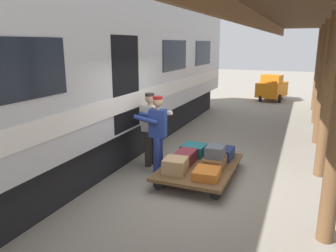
{
  "coord_description": "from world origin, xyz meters",
  "views": [
    {
      "loc": [
        -1.74,
        6.09,
        2.79
      ],
      "look_at": [
        0.74,
        0.12,
        1.15
      ],
      "focal_mm": 35.01,
      "sensor_mm": 36.0,
      "label": 1
    }
  ],
  "objects": [
    {
      "name": "ground_plane",
      "position": [
        0.0,
        0.0,
        0.0
      ],
      "size": [
        60.0,
        60.0,
        0.0
      ],
      "primitive_type": "plane",
      "color": "gray"
    },
    {
      "name": "train_car",
      "position": [
        3.24,
        0.0,
        2.06
      ],
      "size": [
        3.02,
        16.1,
        4.0
      ],
      "color": "#B7BABF",
      "rests_on": "ground_plane"
    },
    {
      "name": "luggage_cart",
      "position": [
        0.14,
        -0.18,
        0.25
      ],
      "size": [
        1.43,
        2.15,
        0.29
      ],
      "color": "brown",
      "rests_on": "ground_plane"
    },
    {
      "name": "suitcase_teal_softside",
      "position": [
        0.46,
        -0.78,
        0.41
      ],
      "size": [
        0.54,
        0.54,
        0.24
      ],
      "primitive_type": "cube",
      "rotation": [
        0.0,
        0.0,
        -0.05
      ],
      "color": "#1E666B",
      "rests_on": "luggage_cart"
    },
    {
      "name": "suitcase_burgundy_valise",
      "position": [
        0.46,
        -0.18,
        0.42
      ],
      "size": [
        0.37,
        0.59,
        0.26
      ],
      "primitive_type": "cube",
      "rotation": [
        0.0,
        0.0,
        0.01
      ],
      "color": "maroon",
      "rests_on": "luggage_cart"
    },
    {
      "name": "suitcase_brown_leather",
      "position": [
        -0.19,
        -0.18,
        0.4
      ],
      "size": [
        0.39,
        0.58,
        0.22
      ],
      "primitive_type": "cube",
      "rotation": [
        0.0,
        0.0,
        0.0
      ],
      "color": "brown",
      "rests_on": "luggage_cart"
    },
    {
      "name": "suitcase_tan_vintage",
      "position": [
        0.46,
        0.41,
        0.44
      ],
      "size": [
        0.48,
        0.49,
        0.3
      ],
      "primitive_type": "cube",
      "rotation": [
        0.0,
        0.0,
        0.08
      ],
      "color": "tan",
      "rests_on": "luggage_cart"
    },
    {
      "name": "suitcase_orange_carryall",
      "position": [
        -0.19,
        0.41,
        0.37
      ],
      "size": [
        0.5,
        0.58,
        0.17
      ],
      "primitive_type": "cube",
      "rotation": [
        0.0,
        0.0,
        0.06
      ],
      "color": "#CC6B23",
      "rests_on": "luggage_cart"
    },
    {
      "name": "suitcase_navy_fabric",
      "position": [
        -0.19,
        -0.78,
        0.41
      ],
      "size": [
        0.51,
        0.55,
        0.24
      ],
      "primitive_type": "cube",
      "rotation": [
        0.0,
        0.0,
        -0.04
      ],
      "color": "navy",
      "rests_on": "luggage_cart"
    },
    {
      "name": "suitcase_slate_roller",
      "position": [
        -0.18,
        -0.22,
        0.62
      ],
      "size": [
        0.37,
        0.43,
        0.23
      ],
      "primitive_type": "cube",
      "rotation": [
        0.0,
        0.0,
        0.03
      ],
      "color": "#4C515B",
      "rests_on": "suitcase_brown_leather"
    },
    {
      "name": "porter_in_overalls",
      "position": [
        1.1,
        -0.13,
        0.93
      ],
      "size": [
        0.7,
        0.49,
        1.7
      ],
      "color": "navy",
      "rests_on": "ground_plane"
    },
    {
      "name": "porter_by_door",
      "position": [
        1.41,
        -0.47,
        0.93
      ],
      "size": [
        0.69,
        0.47,
        1.7
      ],
      "color": "#332D28",
      "rests_on": "ground_plane"
    },
    {
      "name": "baggage_tug",
      "position": [
        -0.28,
        -10.91,
        0.63
      ],
      "size": [
        1.46,
        1.91,
        1.3
      ],
      "color": "orange",
      "rests_on": "ground_plane"
    }
  ]
}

